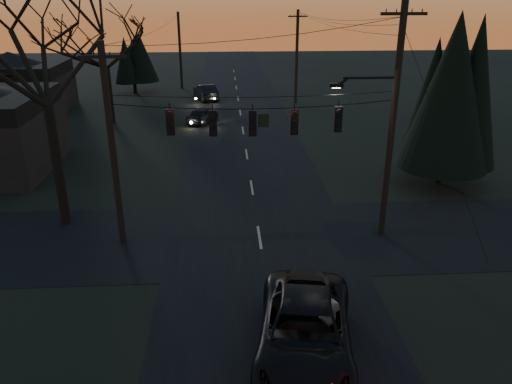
{
  "coord_description": "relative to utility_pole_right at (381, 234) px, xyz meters",
  "views": [
    {
      "loc": [
        -1.44,
        -9.73,
        10.32
      ],
      "look_at": [
        -0.28,
        8.15,
        2.96
      ],
      "focal_mm": 35.0,
      "sensor_mm": 36.0,
      "label": 1
    }
  ],
  "objects": [
    {
      "name": "utility_pole_far_l",
      "position": [
        -11.5,
        36.0,
        0.0
      ],
      "size": [
        0.3,
        0.3,
        8.0
      ],
      "primitive_type": null,
      "color": "black",
      "rests_on": "ground"
    },
    {
      "name": "bare_tree_left",
      "position": [
        -14.52,
        2.11,
        7.75
      ],
      "size": [
        9.87,
        9.87,
        11.08
      ],
      "color": "black",
      "rests_on": "ground"
    },
    {
      "name": "evergreen_dist",
      "position": [
        -16.25,
        33.83,
        3.29
      ],
      "size": [
        3.56,
        3.56,
        5.39
      ],
      "color": "black",
      "rests_on": "ground"
    },
    {
      "name": "sedan_oncoming_b",
      "position": [
        -8.7,
        29.86,
        0.75
      ],
      "size": [
        2.75,
        4.82,
        1.5
      ],
      "primitive_type": "imported",
      "rotation": [
        0.0,
        0.0,
        3.41
      ],
      "color": "black",
      "rests_on": "ground"
    },
    {
      "name": "sedan_oncoming_a",
      "position": [
        -8.7,
        20.68,
        0.66
      ],
      "size": [
        2.85,
        4.17,
        1.32
      ],
      "primitive_type": "imported",
      "rotation": [
        0.0,
        0.0,
        2.77
      ],
      "color": "black",
      "rests_on": "ground"
    },
    {
      "name": "utility_pole_right",
      "position": [
        0.0,
        0.0,
        0.0
      ],
      "size": [
        5.0,
        0.3,
        10.0
      ],
      "primitive_type": null,
      "color": "black",
      "rests_on": "ground"
    },
    {
      "name": "main_road",
      "position": [
        -5.5,
        10.0,
        0.01
      ],
      "size": [
        8.0,
        120.0,
        0.02
      ],
      "primitive_type": "cube",
      "color": "black",
      "rests_on": "ground"
    },
    {
      "name": "evergreen_right",
      "position": [
        5.18,
        6.13,
        4.86
      ],
      "size": [
        4.93,
        4.93,
        8.54
      ],
      "color": "black",
      "rests_on": "ground"
    },
    {
      "name": "utility_pole_far_r",
      "position": [
        0.0,
        28.0,
        0.0
      ],
      "size": [
        1.8,
        0.3,
        8.5
      ],
      "primitive_type": null,
      "color": "black",
      "rests_on": "ground"
    },
    {
      "name": "suv_near",
      "position": [
        -4.7,
        -7.72,
        0.84
      ],
      "size": [
        3.77,
        6.44,
        1.68
      ],
      "primitive_type": "imported",
      "rotation": [
        0.0,
        0.0,
        -0.17
      ],
      "color": "black",
      "rests_on": "ground"
    },
    {
      "name": "utility_pole_left",
      "position": [
        -11.5,
        0.0,
        0.0
      ],
      "size": [
        1.8,
        0.3,
        8.5
      ],
      "primitive_type": null,
      "color": "black",
      "rests_on": "ground"
    },
    {
      "name": "house_left_far",
      "position": [
        -25.5,
        26.0,
        2.6
      ],
      "size": [
        9.0,
        7.0,
        5.2
      ],
      "color": "black",
      "rests_on": "ground"
    },
    {
      "name": "cross_road",
      "position": [
        -5.5,
        0.0,
        0.01
      ],
      "size": [
        60.0,
        7.0,
        0.02
      ],
      "primitive_type": "cube",
      "color": "black",
      "rests_on": "ground"
    },
    {
      "name": "span_signal_assembly",
      "position": [
        -5.74,
        0.0,
        5.29
      ],
      "size": [
        11.5,
        0.44,
        1.53
      ],
      "color": "black",
      "rests_on": "ground"
    },
    {
      "name": "bare_tree_dist",
      "position": [
        -16.09,
        21.07,
        6.19
      ],
      "size": [
        7.38,
        7.38,
        8.86
      ],
      "color": "black",
      "rests_on": "ground"
    }
  ]
}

